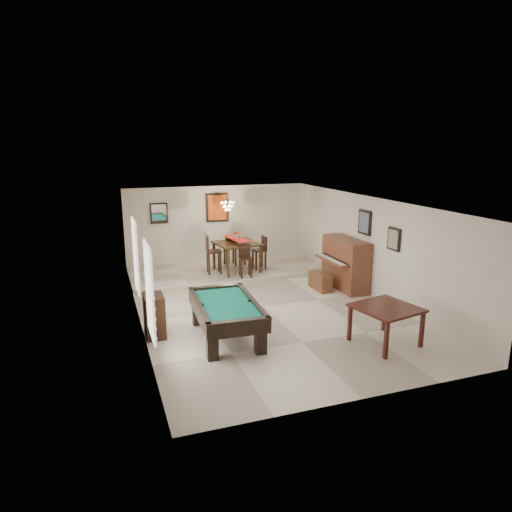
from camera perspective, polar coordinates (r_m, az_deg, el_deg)
ground_plane at (r=11.41m, az=1.00°, el=-6.35°), size 6.00×9.00×0.02m
wall_back at (r=15.24m, az=-4.86°, el=3.85°), size 6.00×0.04×2.60m
wall_front at (r=7.17m, az=13.72°, el=-8.04°), size 6.00×0.04×2.60m
wall_left at (r=10.40m, az=-14.67°, el=-1.24°), size 0.04×9.00×2.60m
wall_right at (r=12.36m, az=14.19°, el=1.14°), size 0.04×9.00×2.60m
ceiling at (r=10.79m, az=1.06°, el=6.78°), size 6.00×9.00×0.04m
dining_step at (r=14.33m, az=-3.50°, el=-1.85°), size 6.00×2.50×0.12m
window_left_front at (r=8.27m, az=-13.17°, el=-4.31°), size 0.06×1.00×1.70m
window_left_rear at (r=10.96m, az=-14.82°, el=0.05°), size 0.06×1.00×1.70m
pool_table at (r=9.53m, az=-3.72°, el=-8.06°), size 1.34×2.32×0.75m
square_table at (r=9.59m, az=15.85°, el=-8.32°), size 1.34×1.34×0.78m
upright_piano at (r=12.82m, az=10.50°, el=-0.97°), size 0.94×1.68×1.40m
piano_bench at (r=12.75m, az=8.03°, el=-3.16°), size 0.33×0.83×0.46m
apothecary_chest at (r=9.78m, az=-12.59°, el=-7.31°), size 0.40×0.60×0.90m
dining_table at (r=13.95m, az=-2.41°, el=0.13°), size 1.40×1.40×1.01m
flower_vase at (r=13.81m, az=-2.44°, el=2.66°), size 0.15×0.15×0.24m
dining_chair_south at (r=13.31m, az=-1.32°, el=-0.63°), size 0.40×0.40×0.96m
dining_chair_north at (r=14.64m, az=-3.28°, el=0.73°), size 0.38×0.38×0.99m
dining_chair_west at (r=13.74m, az=-5.30°, el=0.20°), size 0.47×0.47×1.16m
dining_chair_east at (r=14.18m, az=0.39°, el=0.41°), size 0.39×0.39×1.03m
chandelier at (r=13.86m, az=-3.57°, el=6.65°), size 0.44×0.44×0.60m
back_painting at (r=15.11m, az=-4.87°, el=6.07°), size 0.75×0.06×0.95m
back_mirror at (r=14.77m, az=-12.04°, el=5.25°), size 0.55×0.06×0.65m
right_picture_upper at (r=12.48m, az=13.44°, el=4.11°), size 0.06×0.55×0.65m
right_picture_lower at (r=11.46m, az=16.87°, el=2.04°), size 0.06×0.45×0.55m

